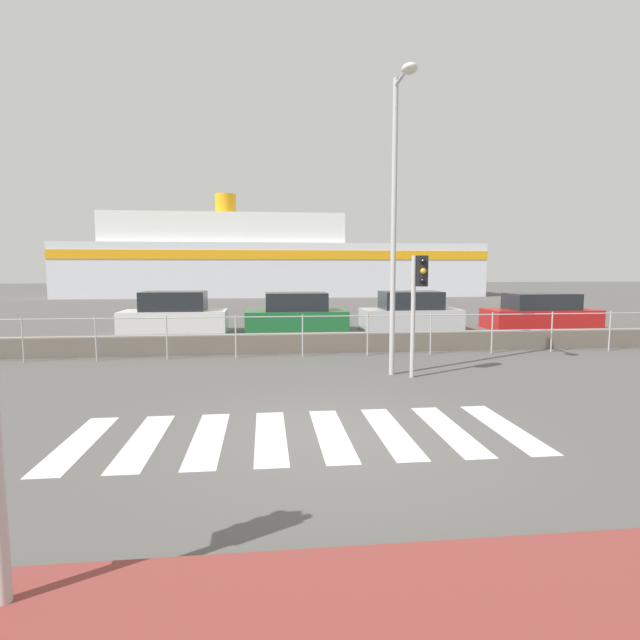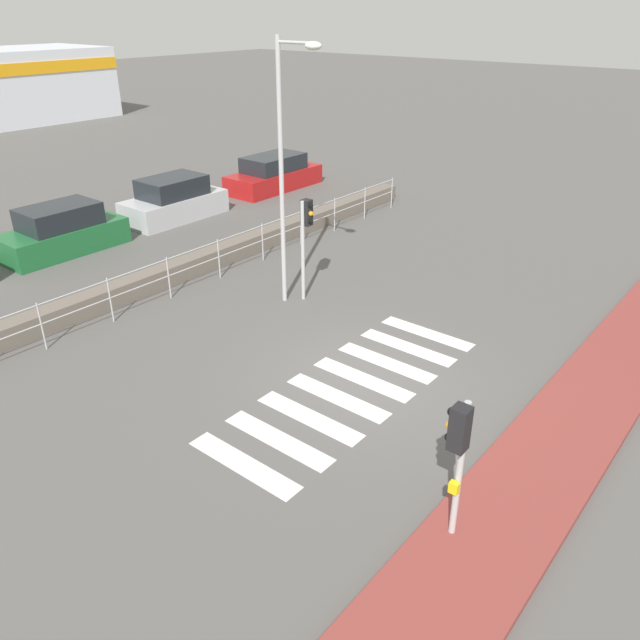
% 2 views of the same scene
% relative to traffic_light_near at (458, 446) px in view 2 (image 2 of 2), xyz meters
% --- Properties ---
extents(ground_plane, '(160.00, 160.00, 0.00)m').
position_rel_traffic_light_near_xyz_m(ground_plane, '(2.98, 3.62, -1.78)').
color(ground_plane, '#565451').
extents(sidewalk_brick, '(24.00, 1.80, 0.12)m').
position_rel_traffic_light_near_xyz_m(sidewalk_brick, '(2.98, -0.48, -1.72)').
color(sidewalk_brick, brown).
rests_on(sidewalk_brick, ground_plane).
extents(crosswalk, '(6.75, 2.40, 0.01)m').
position_rel_traffic_light_near_xyz_m(crosswalk, '(2.46, 3.62, -1.78)').
color(crosswalk, silver).
rests_on(crosswalk, ground_plane).
extents(seawall, '(24.41, 0.55, 0.54)m').
position_rel_traffic_light_near_xyz_m(seawall, '(2.98, 11.01, -1.51)').
color(seawall, '#6B6056').
rests_on(seawall, ground_plane).
extents(harbor_fence, '(22.01, 0.04, 1.19)m').
position_rel_traffic_light_near_xyz_m(harbor_fence, '(2.98, 10.14, -1.00)').
color(harbor_fence, '#B2B2B5').
rests_on(harbor_fence, ground_plane).
extents(traffic_light_near, '(0.34, 0.32, 2.46)m').
position_rel_traffic_light_near_xyz_m(traffic_light_near, '(0.00, 0.00, 0.00)').
color(traffic_light_near, '#B2B2B5').
rests_on(traffic_light_near, ground_plane).
extents(traffic_light_far, '(0.34, 0.32, 2.74)m').
position_rel_traffic_light_near_xyz_m(traffic_light_far, '(5.35, 7.27, 0.23)').
color(traffic_light_far, '#B2B2B5').
rests_on(traffic_light_far, ground_plane).
extents(streetlamp, '(0.32, 1.32, 6.60)m').
position_rel_traffic_light_near_xyz_m(streetlamp, '(4.86, 7.39, 2.28)').
color(streetlamp, '#B2B2B5').
rests_on(streetlamp, ground_plane).
extents(parked_car_green, '(3.91, 1.73, 1.53)m').
position_rel_traffic_light_near_xyz_m(parked_car_green, '(3.15, 15.71, -1.13)').
color(parked_car_green, '#1E6633').
rests_on(parked_car_green, ground_plane).
extents(parked_car_silver, '(3.85, 1.79, 1.55)m').
position_rel_traffic_light_near_xyz_m(parked_car_silver, '(7.70, 15.71, -1.12)').
color(parked_car_silver, '#BCBCC1').
rests_on(parked_car_silver, ground_plane).
extents(parked_car_red, '(4.45, 1.81, 1.44)m').
position_rel_traffic_light_near_xyz_m(parked_car_red, '(13.18, 15.71, -1.17)').
color(parked_car_red, '#B21919').
rests_on(parked_car_red, ground_plane).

